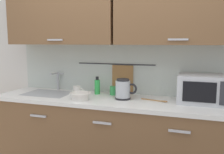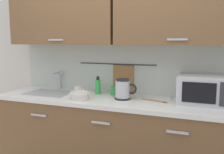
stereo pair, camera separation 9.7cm
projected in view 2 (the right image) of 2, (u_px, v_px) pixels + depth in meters
counter_unit at (112, 140)px, 2.61m from camera, size 2.53×0.64×0.90m
back_wall_assembly at (120, 38)px, 2.67m from camera, size 3.70×0.41×2.50m
sink_faucet at (59, 78)px, 3.00m from camera, size 0.09×0.17×0.22m
microwave at (203, 90)px, 2.32m from camera, size 0.46×0.35×0.27m
electric_kettle at (123, 89)px, 2.51m from camera, size 0.23×0.16×0.21m
dish_soap_bottle at (98, 86)px, 2.76m from camera, size 0.06×0.06×0.20m
mug_near_sink at (78, 90)px, 2.75m from camera, size 0.12×0.08×0.09m
mixing_bowl at (80, 95)px, 2.50m from camera, size 0.21×0.21×0.08m
mug_by_kettle at (114, 91)px, 2.72m from camera, size 0.12×0.08×0.09m
wooden_spoon at (157, 101)px, 2.41m from camera, size 0.27×0.09×0.01m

